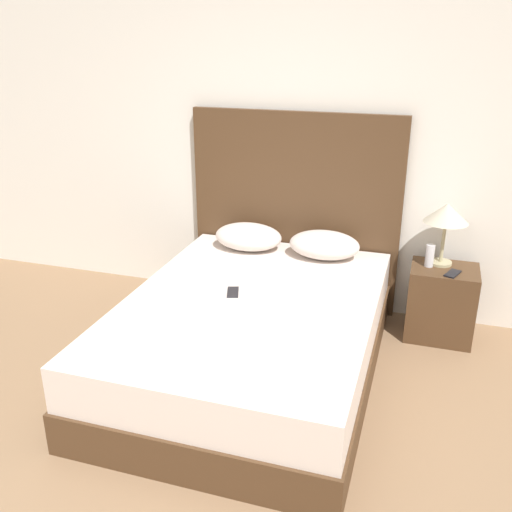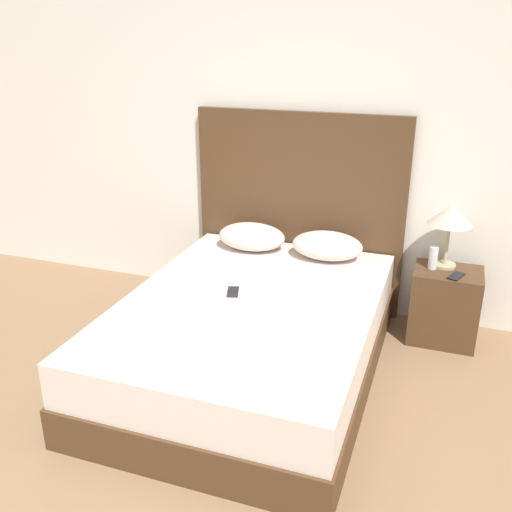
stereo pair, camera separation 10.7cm
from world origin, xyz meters
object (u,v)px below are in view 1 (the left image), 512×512
object	(u,v)px
bed	(251,337)
nightstand	(441,303)
phone_on_nightstand	(453,274)
table_lamp	(446,215)
phone_on_bed	(233,292)

from	to	relation	value
bed	nightstand	world-z (taller)	nightstand
phone_on_nightstand	nightstand	bearing A→B (deg)	116.80
nightstand	table_lamp	distance (m)	0.63
table_lamp	phone_on_bed	bearing A→B (deg)	-145.23
bed	phone_on_nightstand	world-z (taller)	phone_on_nightstand
bed	nightstand	bearing A→B (deg)	36.68
phone_on_bed	nightstand	xyz separation A→B (m)	(1.28, 0.79, -0.26)
nightstand	table_lamp	size ratio (longest dim) A/B	1.20
phone_on_bed	table_lamp	xyz separation A→B (m)	(1.24, 0.86, 0.37)
nightstand	table_lamp	xyz separation A→B (m)	(-0.04, 0.07, 0.62)
nightstand	table_lamp	world-z (taller)	table_lamp
bed	nightstand	distance (m)	1.42
phone_on_bed	table_lamp	world-z (taller)	table_lamp
phone_on_bed	nightstand	bearing A→B (deg)	31.69
phone_on_bed	phone_on_nightstand	size ratio (longest dim) A/B	0.99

